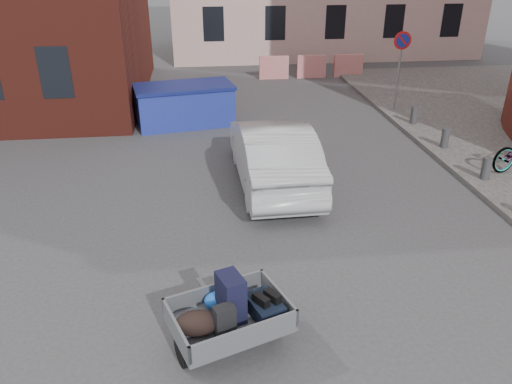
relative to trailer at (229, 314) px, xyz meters
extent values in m
plane|color=#38383A|center=(0.65, 1.54, -0.61)|extent=(120.00, 120.00, 0.00)
cylinder|color=gray|center=(6.65, 11.04, 0.81)|extent=(0.07, 0.07, 2.60)
cylinder|color=red|center=(6.65, 11.02, 1.86)|extent=(0.60, 0.03, 0.60)
cylinder|color=navy|center=(6.65, 11.00, 1.86)|extent=(0.44, 0.03, 0.44)
cylinder|color=#3A3A3D|center=(6.65, 4.94, -0.21)|extent=(0.22, 0.22, 0.55)
cylinder|color=#3A3A3D|center=(6.65, 7.14, -0.21)|extent=(0.22, 0.22, 0.55)
cylinder|color=#3A3A3D|center=(6.65, 9.34, -0.21)|extent=(0.22, 0.22, 0.55)
cube|color=red|center=(3.15, 16.54, -0.11)|extent=(1.30, 0.18, 1.00)
cube|color=red|center=(4.85, 16.54, -0.11)|extent=(1.30, 0.18, 1.00)
cube|color=red|center=(6.55, 16.54, -0.11)|extent=(1.30, 0.18, 1.00)
cylinder|color=black|center=(-0.67, -0.24, -0.39)|extent=(0.24, 0.45, 0.44)
cylinder|color=black|center=(0.69, 0.25, -0.39)|extent=(0.24, 0.45, 0.44)
cube|color=slate|center=(0.01, 0.00, -0.15)|extent=(1.88, 1.58, 0.08)
cube|color=slate|center=(-0.72, -0.26, 0.03)|extent=(0.41, 1.05, 0.28)
cube|color=slate|center=(0.74, 0.27, 0.03)|extent=(0.41, 1.05, 0.28)
cube|color=slate|center=(-0.17, 0.50, 0.03)|extent=(1.52, 0.58, 0.28)
cube|color=slate|center=(0.19, -0.49, 0.03)|extent=(1.52, 0.58, 0.28)
cube|color=slate|center=(-0.30, 0.85, -0.21)|extent=(0.31, 0.69, 0.06)
cube|color=black|center=(0.04, 0.07, 0.24)|extent=(0.44, 0.53, 0.70)
cube|color=black|center=(0.51, 0.08, 0.02)|extent=(0.58, 0.70, 0.25)
ellipsoid|color=black|center=(-0.44, -0.21, 0.07)|extent=(0.69, 0.54, 0.36)
cube|color=black|center=(-0.07, -0.29, 0.13)|extent=(0.32, 0.26, 0.48)
ellipsoid|color=blue|center=(-0.16, 0.32, 0.01)|extent=(0.44, 0.41, 0.24)
cube|color=black|center=(0.46, 0.01, 0.21)|extent=(0.24, 0.28, 0.13)
cube|color=black|center=(0.63, 0.07, 0.21)|extent=(0.24, 0.28, 0.13)
cube|color=#2131A1|center=(-0.72, 10.49, 0.00)|extent=(3.26, 2.05, 1.21)
cube|color=navy|center=(-0.72, 10.49, 0.65)|extent=(3.37, 2.17, 0.10)
imported|color=#ADB0B5|center=(1.46, 5.58, 0.18)|extent=(1.78, 4.80, 1.57)
camera|label=1|loc=(-0.27, -5.53, 4.60)|focal=35.00mm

